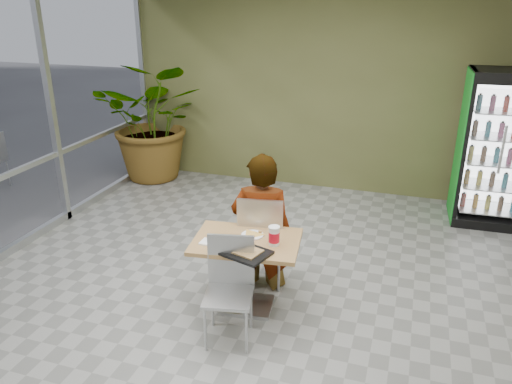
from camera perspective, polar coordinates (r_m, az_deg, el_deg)
ground at (r=5.21m, az=-1.65°, el=-12.37°), size 7.00×7.00×0.00m
room_envelope at (r=4.52m, az=-1.87°, el=4.70°), size 6.00×7.00×3.20m
dining_table at (r=4.85m, az=-1.08°, el=-7.73°), size 1.08×0.82×0.75m
chair_far at (r=5.17m, az=0.62°, el=-4.87°), size 0.53×0.53×1.04m
chair_near at (r=4.50m, az=-3.01°, el=-9.99°), size 0.50×0.50×0.95m
seated_woman at (r=5.23m, az=0.63°, el=-4.84°), size 0.71×0.52×1.77m
pizza_plate at (r=4.82m, az=-0.42°, el=-4.83°), size 0.30×0.30×0.03m
soda_cup at (r=4.62m, az=2.08°, el=-5.05°), size 0.11×0.11×0.19m
napkin_stack at (r=4.71m, az=-5.53°, el=-5.72°), size 0.14×0.14×0.02m
cafeteria_tray at (r=4.50m, az=-1.35°, el=-6.91°), size 0.52×0.44×0.03m
beverage_fridge at (r=7.28m, az=25.82°, el=4.40°), size 0.96×0.75×2.05m
potted_plant at (r=8.45m, az=-11.43°, el=7.98°), size 1.94×1.73×1.97m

